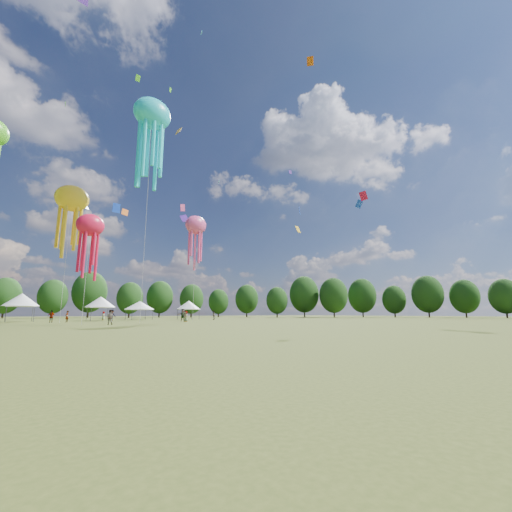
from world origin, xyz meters
TOP-DOWN VIEW (x-y plane):
  - ground at (0.00, 0.00)m, footprint 300.00×300.00m
  - spectator_near at (-5.99, 31.65)m, footprint 0.96×0.88m
  - spectators_far at (3.80, 46.46)m, footprint 27.27×21.23m
  - festival_tents at (-3.15, 55.28)m, footprint 39.61×11.14m
  - show_kites at (-6.85, 38.09)m, footprint 30.33×12.78m
  - small_kites at (-1.19, 40.92)m, footprint 72.01×59.70m
  - treeline at (-3.87, 62.51)m, footprint 201.57×95.24m

SIDE VIEW (x-z plane):
  - ground at x=0.00m, z-range 0.00..0.00m
  - spectator_near at x=-5.99m, z-range 0.00..1.59m
  - spectators_far at x=3.80m, z-range -0.09..1.83m
  - festival_tents at x=-3.15m, z-range 0.90..5.16m
  - treeline at x=-3.87m, z-range -0.17..13.26m
  - show_kites at x=-6.85m, z-range 4.32..35.17m
  - small_kites at x=-1.19m, z-range 8.61..51.97m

